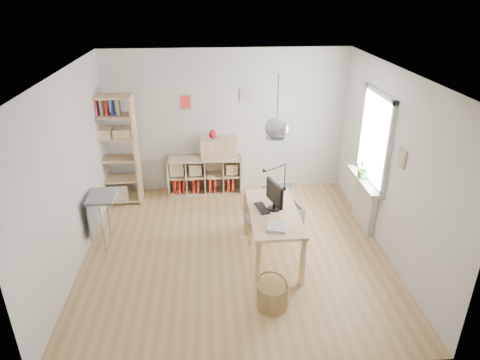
{
  "coord_description": "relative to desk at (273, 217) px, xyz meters",
  "views": [
    {
      "loc": [
        -0.33,
        -5.47,
        3.74
      ],
      "look_at": [
        0.1,
        0.3,
        1.05
      ],
      "focal_mm": 32.0,
      "sensor_mm": 36.0,
      "label": 1
    }
  ],
  "objects": [
    {
      "name": "monitor",
      "position": [
        0.01,
        0.05,
        0.33
      ],
      "size": [
        0.19,
        0.48,
        0.42
      ],
      "rotation": [
        0.0,
        0.0,
        0.28
      ],
      "color": "black",
      "rests_on": "desk"
    },
    {
      "name": "cube_shelf",
      "position": [
        -1.02,
        2.23,
        -0.36
      ],
      "size": [
        1.4,
        0.38,
        0.72
      ],
      "color": "beige",
      "rests_on": "ground"
    },
    {
      "name": "wicker_basket",
      "position": [
        -0.16,
        -1.11,
        -0.48
      ],
      "size": [
        0.39,
        0.39,
        0.54
      ],
      "rotation": [
        0.0,
        0.0,
        -0.36
      ],
      "color": "#A37F49",
      "rests_on": "ground"
    },
    {
      "name": "drawer_chest",
      "position": [
        -0.72,
        2.19,
        0.26
      ],
      "size": [
        0.68,
        0.33,
        0.39
      ],
      "primitive_type": "cube",
      "rotation": [
        0.0,
        0.0,
        0.03
      ],
      "color": "beige",
      "rests_on": "cube_shelf"
    },
    {
      "name": "ground",
      "position": [
        -0.55,
        0.15,
        -0.66
      ],
      "size": [
        4.5,
        4.5,
        0.0
      ],
      "primitive_type": "plane",
      "color": "tan",
      "rests_on": "ground"
    },
    {
      "name": "side_table",
      "position": [
        -2.59,
        0.5,
        0.01
      ],
      "size": [
        0.4,
        0.55,
        0.85
      ],
      "color": "gray",
      "rests_on": "ground"
    },
    {
      "name": "yarn_ball",
      "position": [
        0.1,
        0.4,
        0.16
      ],
      "size": [
        0.13,
        0.13,
        0.13
      ],
      "primitive_type": "sphere",
      "color": "#4D0A0D",
      "rests_on": "desk"
    },
    {
      "name": "chair",
      "position": [
        -0.19,
        0.49,
        -0.24
      ],
      "size": [
        0.4,
        0.4,
        0.74
      ],
      "rotation": [
        0.0,
        0.0,
        0.14
      ],
      "color": "gray",
      "rests_on": "ground"
    },
    {
      "name": "desk",
      "position": [
        0.0,
        0.0,
        0.0
      ],
      "size": [
        0.7,
        1.5,
        0.75
      ],
      "color": "#D9B17D",
      "rests_on": "ground"
    },
    {
      "name": "red_vase",
      "position": [
        -0.82,
        2.19,
        0.54
      ],
      "size": [
        0.14,
        0.14,
        0.17
      ],
      "primitive_type": "ellipsoid",
      "color": "#A10D1E",
      "rests_on": "drawer_chest"
    },
    {
      "name": "windowsill",
      "position": [
        1.59,
        0.75,
        0.17
      ],
      "size": [
        0.22,
        1.2,
        0.06
      ],
      "primitive_type": "cube",
      "color": "silver",
      "rests_on": "radiator"
    },
    {
      "name": "task_lamp",
      "position": [
        0.08,
        0.62,
        0.38
      ],
      "size": [
        0.4,
        0.15,
        0.42
      ],
      "color": "black",
      "rests_on": "desk"
    },
    {
      "name": "window_unit",
      "position": [
        1.68,
        0.75,
        0.89
      ],
      "size": [
        0.07,
        1.16,
        1.46
      ],
      "color": "white",
      "rests_on": "ground"
    },
    {
      "name": "room_shell",
      "position": [
        -0.0,
        0.0,
        1.34
      ],
      "size": [
        4.5,
        4.5,
        4.5
      ],
      "color": "silver",
      "rests_on": "ground"
    },
    {
      "name": "storage_chest",
      "position": [
        0.32,
        0.98,
        -0.45
      ],
      "size": [
        0.74,
        0.79,
        0.63
      ],
      "rotation": [
        0.0,
        0.0,
        0.24
      ],
      "color": "#B6B5B1",
      "rests_on": "ground"
    },
    {
      "name": "tall_bookshelf",
      "position": [
        -2.59,
        1.95,
        0.43
      ],
      "size": [
        0.8,
        0.38,
        2.0
      ],
      "color": "#D9B17D",
      "rests_on": "ground"
    },
    {
      "name": "radiator",
      "position": [
        1.64,
        0.75,
        -0.26
      ],
      "size": [
        0.1,
        0.8,
        0.8
      ],
      "primitive_type": "cube",
      "color": "silver",
      "rests_on": "ground"
    },
    {
      "name": "keyboard",
      "position": [
        -0.16,
        0.08,
        0.1
      ],
      "size": [
        0.21,
        0.38,
        0.02
      ],
      "primitive_type": "cube",
      "rotation": [
        0.0,
        0.0,
        0.2
      ],
      "color": "black",
      "rests_on": "desk"
    },
    {
      "name": "potted_plant",
      "position": [
        1.57,
        0.8,
        0.36
      ],
      "size": [
        0.3,
        0.26,
        0.32
      ],
      "primitive_type": "imported",
      "rotation": [
        0.0,
        0.0,
        0.05
      ],
      "color": "#2B6024",
      "rests_on": "windowsill"
    },
    {
      "name": "paper_tray",
      "position": [
        -0.02,
        -0.44,
        0.11
      ],
      "size": [
        0.31,
        0.36,
        0.03
      ],
      "primitive_type": "cube",
      "rotation": [
        0.0,
        0.0,
        -0.25
      ],
      "color": "silver",
      "rests_on": "desk"
    }
  ]
}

